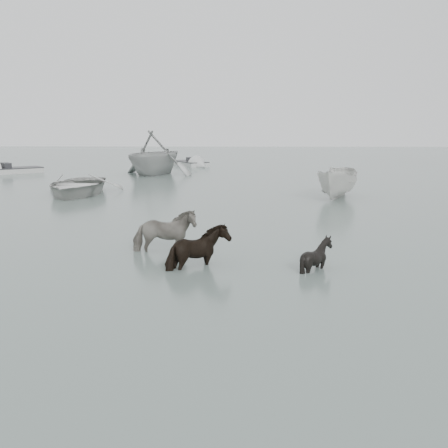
{
  "coord_description": "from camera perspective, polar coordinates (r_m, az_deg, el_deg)",
  "views": [
    {
      "loc": [
        1.04,
        -12.41,
        3.55
      ],
      "look_at": [
        0.61,
        1.58,
        1.0
      ],
      "focal_mm": 45.0,
      "sensor_mm": 36.0,
      "label": 1
    }
  ],
  "objects": [
    {
      "name": "pony_black",
      "position": [
        13.85,
        9.4,
        -2.24
      ],
      "size": [
        1.14,
        1.04,
        1.14
      ],
      "primitive_type": "imported",
      "rotation": [
        0.0,
        0.0,
        1.69
      ],
      "color": "black",
      "rests_on": "ground"
    },
    {
      "name": "pony_pinto",
      "position": [
        15.51,
        -6.09,
        -0.18
      ],
      "size": [
        1.85,
        1.05,
        1.48
      ],
      "primitive_type": "imported",
      "rotation": [
        0.0,
        0.0,
        1.72
      ],
      "color": "black",
      "rests_on": "ground"
    },
    {
      "name": "skiff_outer",
      "position": [
        42.31,
        -20.48,
        5.38
      ],
      "size": [
        4.9,
        4.34,
        0.75
      ],
      "primitive_type": null,
      "rotation": [
        0.0,
        0.0,
        3.81
      ],
      "color": "#AEADA9",
      "rests_on": "ground"
    },
    {
      "name": "boat_small",
      "position": [
        26.94,
        11.54,
        4.27
      ],
      "size": [
        2.98,
        4.44,
        1.6
      ],
      "primitive_type": "imported",
      "rotation": [
        0.0,
        0.0,
        -0.37
      ],
      "color": "silver",
      "rests_on": "ground"
    },
    {
      "name": "skiff_mid",
      "position": [
        46.29,
        -3.44,
        6.38
      ],
      "size": [
        4.05,
        5.39,
        0.75
      ],
      "primitive_type": null,
      "rotation": [
        0.0,
        0.0,
        -1.04
      ],
      "color": "#A9ACA9",
      "rests_on": "ground"
    },
    {
      "name": "ground",
      "position": [
        12.95,
        -2.91,
        -5.6
      ],
      "size": [
        140.0,
        140.0,
        0.0
      ],
      "primitive_type": "plane",
      "color": "#4E5D57",
      "rests_on": "ground"
    },
    {
      "name": "rowboat_lead",
      "position": [
        28.78,
        -14.74,
        4.05
      ],
      "size": [
        3.95,
        5.51,
        1.14
      ],
      "primitive_type": "imported",
      "rotation": [
        0.0,
        0.0,
        0.01
      ],
      "color": "#BBBAB6",
      "rests_on": "ground"
    },
    {
      "name": "rowboat_trail",
      "position": [
        38.67,
        -7.04,
        7.31
      ],
      "size": [
        7.14,
        7.53,
        3.12
      ],
      "primitive_type": "imported",
      "rotation": [
        0.0,
        0.0,
        2.7
      ],
      "color": "#A3A6A3",
      "rests_on": "ground"
    },
    {
      "name": "pony_dark",
      "position": [
        13.78,
        -2.55,
        -1.58
      ],
      "size": [
        1.67,
        1.77,
        1.42
      ],
      "primitive_type": "imported",
      "rotation": [
        0.0,
        0.0,
        1.16
      ],
      "color": "black",
      "rests_on": "ground"
    }
  ]
}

